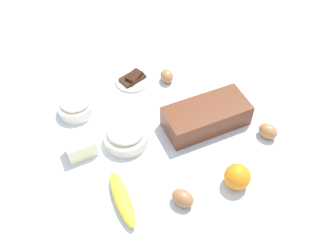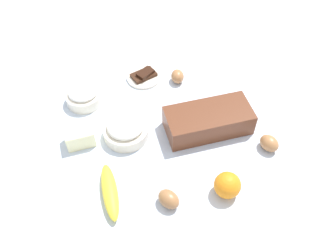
# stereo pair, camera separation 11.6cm
# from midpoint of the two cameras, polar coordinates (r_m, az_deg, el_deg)

# --- Properties ---
(ground_plane) EXTENTS (2.40, 2.40, 0.02)m
(ground_plane) POSITION_cam_midpoint_polar(r_m,az_deg,el_deg) (1.20, -2.77, -1.71)
(ground_plane) COLOR silver
(loaf_pan) EXTENTS (0.29, 0.15, 0.08)m
(loaf_pan) POSITION_cam_midpoint_polar(r_m,az_deg,el_deg) (1.19, 3.33, 1.50)
(loaf_pan) COLOR brown
(loaf_pan) RESTS_ON ground_plane
(flour_bowl) EXTENTS (0.15, 0.15, 0.07)m
(flour_bowl) POSITION_cam_midpoint_polar(r_m,az_deg,el_deg) (1.16, -9.50, -1.46)
(flour_bowl) COLOR silver
(flour_bowl) RESTS_ON ground_plane
(sugar_bowl) EXTENTS (0.13, 0.13, 0.07)m
(sugar_bowl) POSITION_cam_midpoint_polar(r_m,az_deg,el_deg) (1.29, -16.91, 3.08)
(sugar_bowl) COLOR silver
(sugar_bowl) RESTS_ON ground_plane
(banana) EXTENTS (0.06, 0.19, 0.04)m
(banana) POSITION_cam_midpoint_polar(r_m,az_deg,el_deg) (1.05, -10.49, -11.47)
(banana) COLOR yellow
(banana) RESTS_ON ground_plane
(orange_fruit) EXTENTS (0.08, 0.08, 0.08)m
(orange_fruit) POSITION_cam_midpoint_polar(r_m,az_deg,el_deg) (1.06, 7.84, -8.16)
(orange_fruit) COLOR orange
(orange_fruit) RESTS_ON ground_plane
(butter_block) EXTENTS (0.09, 0.07, 0.06)m
(butter_block) POSITION_cam_midpoint_polar(r_m,az_deg,el_deg) (1.17, -16.49, -3.42)
(butter_block) COLOR #F4EDB2
(butter_block) RESTS_ON ground_plane
(egg_near_butter) EXTENTS (0.08, 0.08, 0.05)m
(egg_near_butter) POSITION_cam_midpoint_polar(r_m,az_deg,el_deg) (1.03, -0.93, -11.55)
(egg_near_butter) COLOR #9F6B40
(egg_near_butter) RESTS_ON ground_plane
(egg_beside_bowl) EXTENTS (0.06, 0.07, 0.05)m
(egg_beside_bowl) POSITION_cam_midpoint_polar(r_m,az_deg,el_deg) (1.36, -2.67, 7.81)
(egg_beside_bowl) COLOR #A87144
(egg_beside_bowl) RESTS_ON ground_plane
(egg_loose) EXTENTS (0.07, 0.08, 0.05)m
(egg_loose) POSITION_cam_midpoint_polar(r_m,az_deg,el_deg) (1.20, 12.94, -0.94)
(egg_loose) COLOR #AC7446
(egg_loose) RESTS_ON ground_plane
(chocolate_plate) EXTENTS (0.13, 0.13, 0.03)m
(chocolate_plate) POSITION_cam_midpoint_polar(r_m,az_deg,el_deg) (1.37, -8.10, 7.20)
(chocolate_plate) COLOR silver
(chocolate_plate) RESTS_ON ground_plane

